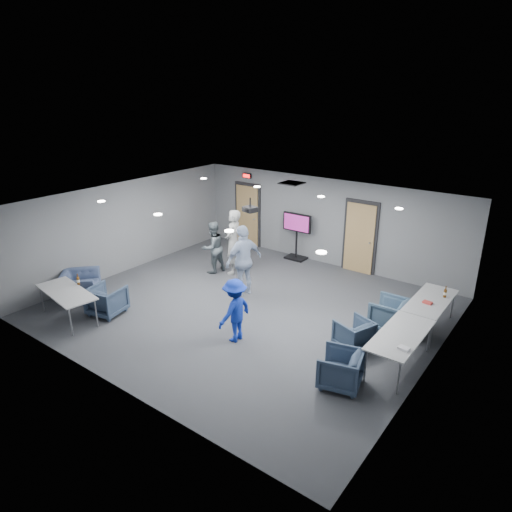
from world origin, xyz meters
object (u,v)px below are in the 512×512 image
Objects in this scene: chair_right_b at (354,334)px; projector at (250,209)px; bottle_right at (445,293)px; table_front_left at (66,293)px; table_right_a at (431,302)px; chair_right_a at (390,314)px; chair_right_c at (340,369)px; person_a at (233,242)px; tv_stand at (297,234)px; chair_front_b at (80,286)px; chair_front_a at (107,300)px; table_right_b at (401,336)px; person_c at (244,260)px; person_b at (213,247)px; person_d at (235,310)px; bottle_front at (78,281)px.

projector reaches higher than chair_right_b.
projector reaches higher than bottle_right.
table_right_a is at bearing 42.53° from table_front_left.
chair_right_a is 1.05× the size of chair_right_c.
projector is (1.42, -1.03, 1.44)m from person_a.
tv_stand is (-3.83, 3.82, 0.54)m from chair_right_b.
person_a is at bearing -112.98° from tv_stand.
chair_front_b is at bearing -129.56° from projector.
chair_front_a is 1.33m from chair_front_b.
table_right_b is at bearing 103.21° from chair_right_b.
person_c is 4.42m from table_front_left.
person_d is at bearing 59.38° from person_b.
person_b reaches higher than table_right_b.
chair_front_b is at bearing -52.38° from chair_right_b.
person_a is 6.01m from chair_right_c.
person_b is 1.84m from person_c.
chair_front_a is (-5.85, -3.42, -0.01)m from chair_right_a.
chair_right_b is 7.17m from chair_front_b.
person_b is 4.39m from table_front_left.
table_right_b is (0.00, -1.90, 0.00)m from table_right_a.
person_c is 2.38× the size of chair_right_a.
table_right_a is at bearing 104.40° from person_b.
person_b is 2.82m from tv_stand.
chair_right_a is at bearing -110.78° from chair_front_b.
bottle_front is at bearing 120.76° from table_right_a.
tv_stand is (2.22, 6.75, 0.18)m from table_front_left.
chair_right_b is 0.90× the size of chair_right_c.
person_a is at bearing -89.20° from chair_right_b.
chair_right_a is 0.53× the size of tv_stand.
chair_front_a is 6.89m from table_right_b.
person_a reaches higher than tv_stand.
table_right_a and table_right_b have the same top height.
person_b is 6.52m from bottle_right.
tv_stand is (-4.21, 5.22, 0.51)m from chair_right_c.
person_d is 5.14× the size of bottle_front.
bottle_front reaches higher than table_right_a.
bottle_right reaches higher than chair_right_a.
person_c reaches higher than chair_right_a.
chair_front_b is at bearing 142.95° from table_front_left.
projector is at bearing 104.06° from table_right_a.
bottle_front reaches higher than chair_front_a.
person_d is 4.71m from chair_front_b.
person_d reaches higher than chair_front_b.
chair_right_c is at bearing 0.13° from chair_right_a.
person_d is 3.45m from chair_front_a.
table_front_left is (-3.82, -1.64, -0.04)m from person_d.
chair_right_b is at bearing 122.15° from person_d.
chair_right_a is at bearing 167.15° from chair_right_c.
chair_front_a is at bearing -20.33° from person_c.
person_d is (1.31, -1.99, -0.24)m from person_c.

